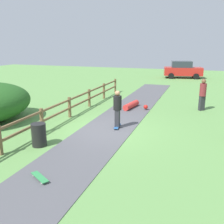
{
  "coord_description": "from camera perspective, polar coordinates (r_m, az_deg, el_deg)",
  "views": [
    {
      "loc": [
        3.93,
        -10.57,
        3.85
      ],
      "look_at": [
        0.42,
        -0.49,
        1.0
      ],
      "focal_mm": 41.33,
      "sensor_mm": 36.0,
      "label": 1
    }
  ],
  "objects": [
    {
      "name": "ground_plane",
      "position": [
        11.92,
        -1.14,
        -3.9
      ],
      "size": [
        60.0,
        60.0,
        0.0
      ],
      "primitive_type": "plane",
      "color": "#60934C"
    },
    {
      "name": "asphalt_path",
      "position": [
        11.92,
        -1.14,
        -3.86
      ],
      "size": [
        2.4,
        28.0,
        0.02
      ],
      "primitive_type": "cube",
      "color": "#515156",
      "rests_on": "ground_plane"
    },
    {
      "name": "wooden_fence",
      "position": [
        12.83,
        -12.11,
        0.24
      ],
      "size": [
        0.12,
        18.12,
        1.1
      ],
      "color": "brown",
      "rests_on": "ground_plane"
    },
    {
      "name": "trash_bin",
      "position": [
        10.33,
        -15.87,
        -4.86
      ],
      "size": [
        0.56,
        0.56,
        0.9
      ],
      "primitive_type": "cylinder",
      "color": "black",
      "rests_on": "ground_plane"
    },
    {
      "name": "skater_riding",
      "position": [
        11.85,
        1.21,
        1.01
      ],
      "size": [
        0.42,
        0.82,
        1.76
      ],
      "color": "#265999",
      "rests_on": "asphalt_path"
    },
    {
      "name": "skater_fallen",
      "position": [
        15.74,
        4.5,
        1.49
      ],
      "size": [
        1.37,
        1.69,
        0.36
      ],
      "color": "red",
      "rests_on": "asphalt_path"
    },
    {
      "name": "skateboard_loose",
      "position": [
        8.01,
        -15.69,
        -13.7
      ],
      "size": [
        0.79,
        0.58,
        0.08
      ],
      "color": "#338C4C",
      "rests_on": "asphalt_path"
    },
    {
      "name": "bystander_maroon",
      "position": [
        15.99,
        19.43,
        3.96
      ],
      "size": [
        0.53,
        0.53,
        1.86
      ],
      "color": "#2D2D33",
      "rests_on": "ground_plane"
    },
    {
      "name": "parked_car_red",
      "position": [
        30.76,
        15.35,
        9.03
      ],
      "size": [
        4.44,
        2.58,
        1.92
      ],
      "color": "red",
      "rests_on": "ground_plane"
    }
  ]
}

